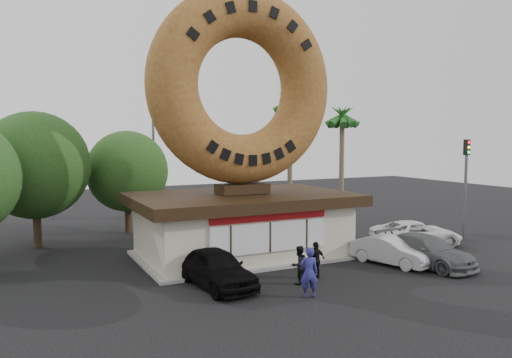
{
  "coord_description": "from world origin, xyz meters",
  "views": [
    {
      "loc": [
        -10.74,
        -17.34,
        6.19
      ],
      "look_at": [
        -0.19,
        4.0,
        4.2
      ],
      "focal_mm": 35.0,
      "sensor_mm": 36.0,
      "label": 1
    }
  ],
  "objects_px": {
    "person_left": "(309,272)",
    "person_center": "(299,265)",
    "street_lamp": "(156,163)",
    "traffic_signal": "(466,176)",
    "giant_donut": "(242,87)",
    "car_silver": "(391,251)",
    "donut_shop": "(242,223)",
    "car_grey": "(426,251)",
    "person_right": "(316,260)",
    "car_white": "(416,233)",
    "car_black": "(217,268)"
  },
  "relations": [
    {
      "from": "person_left",
      "to": "person_center",
      "type": "height_order",
      "value": "person_left"
    },
    {
      "from": "street_lamp",
      "to": "traffic_signal",
      "type": "xyz_separation_m",
      "value": [
        15.86,
        -12.01,
        -0.61
      ]
    },
    {
      "from": "giant_donut",
      "to": "traffic_signal",
      "type": "height_order",
      "value": "giant_donut"
    },
    {
      "from": "street_lamp",
      "to": "car_silver",
      "type": "relative_size",
      "value": 1.96
    },
    {
      "from": "donut_shop",
      "to": "giant_donut",
      "type": "bearing_deg",
      "value": 90.0
    },
    {
      "from": "traffic_signal",
      "to": "car_grey",
      "type": "bearing_deg",
      "value": -151.57
    },
    {
      "from": "person_right",
      "to": "car_white",
      "type": "height_order",
      "value": "person_right"
    },
    {
      "from": "person_center",
      "to": "car_black",
      "type": "relative_size",
      "value": 0.35
    },
    {
      "from": "donut_shop",
      "to": "person_right",
      "type": "xyz_separation_m",
      "value": [
        1.14,
        -5.23,
        -0.95
      ]
    },
    {
      "from": "street_lamp",
      "to": "person_center",
      "type": "distance_m",
      "value": 16.16
    },
    {
      "from": "traffic_signal",
      "to": "person_right",
      "type": "bearing_deg",
      "value": -165.85
    },
    {
      "from": "person_left",
      "to": "car_silver",
      "type": "xyz_separation_m",
      "value": [
        6.31,
        2.47,
        -0.31
      ]
    },
    {
      "from": "street_lamp",
      "to": "car_silver",
      "type": "height_order",
      "value": "street_lamp"
    },
    {
      "from": "person_left",
      "to": "car_white",
      "type": "xyz_separation_m",
      "value": [
        10.51,
        5.14,
        -0.28
      ]
    },
    {
      "from": "donut_shop",
      "to": "person_left",
      "type": "bearing_deg",
      "value": -94.15
    },
    {
      "from": "traffic_signal",
      "to": "person_left",
      "type": "height_order",
      "value": "traffic_signal"
    },
    {
      "from": "person_right",
      "to": "car_black",
      "type": "bearing_deg",
      "value": -20.08
    },
    {
      "from": "street_lamp",
      "to": "car_black",
      "type": "bearing_deg",
      "value": -95.41
    },
    {
      "from": "car_silver",
      "to": "car_grey",
      "type": "height_order",
      "value": "car_grey"
    },
    {
      "from": "person_center",
      "to": "car_grey",
      "type": "bearing_deg",
      "value": 166.8
    },
    {
      "from": "person_center",
      "to": "car_black",
      "type": "height_order",
      "value": "person_center"
    },
    {
      "from": "giant_donut",
      "to": "car_white",
      "type": "bearing_deg",
      "value": -12.21
    },
    {
      "from": "giant_donut",
      "to": "car_grey",
      "type": "xyz_separation_m",
      "value": [
        7.11,
        -5.74,
        -8.04
      ]
    },
    {
      "from": "donut_shop",
      "to": "person_left",
      "type": "height_order",
      "value": "donut_shop"
    },
    {
      "from": "donut_shop",
      "to": "car_black",
      "type": "distance_m",
      "value": 5.56
    },
    {
      "from": "car_grey",
      "to": "car_black",
      "type": "bearing_deg",
      "value": 164.89
    },
    {
      "from": "person_center",
      "to": "car_silver",
      "type": "xyz_separation_m",
      "value": [
        5.74,
        0.8,
        -0.15
      ]
    },
    {
      "from": "person_center",
      "to": "car_white",
      "type": "xyz_separation_m",
      "value": [
        9.94,
        3.47,
        -0.11
      ]
    },
    {
      "from": "donut_shop",
      "to": "car_silver",
      "type": "relative_size",
      "value": 2.74
    },
    {
      "from": "donut_shop",
      "to": "person_right",
      "type": "distance_m",
      "value": 5.44
    },
    {
      "from": "street_lamp",
      "to": "person_center",
      "type": "height_order",
      "value": "street_lamp"
    },
    {
      "from": "person_left",
      "to": "car_silver",
      "type": "height_order",
      "value": "person_left"
    },
    {
      "from": "car_grey",
      "to": "car_white",
      "type": "distance_m",
      "value": 4.59
    },
    {
      "from": "person_right",
      "to": "person_left",
      "type": "bearing_deg",
      "value": 41.22
    },
    {
      "from": "traffic_signal",
      "to": "person_right",
      "type": "relative_size",
      "value": 3.71
    },
    {
      "from": "giant_donut",
      "to": "person_left",
      "type": "bearing_deg",
      "value": -94.14
    },
    {
      "from": "street_lamp",
      "to": "car_silver",
      "type": "distance_m",
      "value": 17.11
    },
    {
      "from": "car_white",
      "to": "car_grey",
      "type": "bearing_deg",
      "value": 159.59
    },
    {
      "from": "person_center",
      "to": "car_grey",
      "type": "height_order",
      "value": "person_center"
    },
    {
      "from": "traffic_signal",
      "to": "car_silver",
      "type": "distance_m",
      "value": 9.26
    },
    {
      "from": "giant_donut",
      "to": "street_lamp",
      "type": "relative_size",
      "value": 1.24
    },
    {
      "from": "giant_donut",
      "to": "street_lamp",
      "type": "bearing_deg",
      "value": 100.51
    },
    {
      "from": "giant_donut",
      "to": "car_white",
      "type": "relative_size",
      "value": 1.95
    },
    {
      "from": "car_white",
      "to": "giant_donut",
      "type": "bearing_deg",
      "value": 96.12
    },
    {
      "from": "person_right",
      "to": "car_grey",
      "type": "bearing_deg",
      "value": 165.7
    },
    {
      "from": "person_left",
      "to": "traffic_signal",
      "type": "bearing_deg",
      "value": -141.0
    },
    {
      "from": "giant_donut",
      "to": "car_silver",
      "type": "relative_size",
      "value": 2.43
    },
    {
      "from": "street_lamp",
      "to": "car_white",
      "type": "height_order",
      "value": "street_lamp"
    },
    {
      "from": "car_black",
      "to": "car_silver",
      "type": "relative_size",
      "value": 1.14
    },
    {
      "from": "traffic_signal",
      "to": "car_silver",
      "type": "relative_size",
      "value": 1.49
    }
  ]
}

